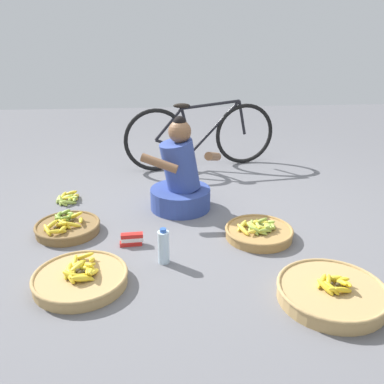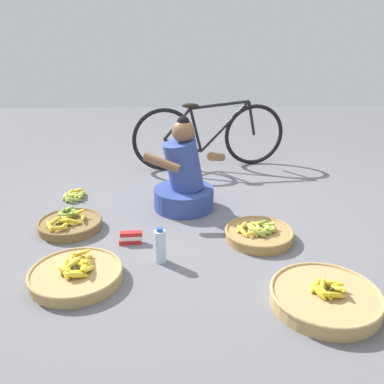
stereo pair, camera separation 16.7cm
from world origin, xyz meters
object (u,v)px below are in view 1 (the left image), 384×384
banana_basket_front_right (80,278)px  water_bottle (164,247)px  bicycle_leaning (201,136)px  loose_bananas_near_vendor (68,198)px  packet_carton_stack (132,239)px  banana_basket_near_bicycle (332,292)px  banana_basket_mid_right (259,232)px  banana_basket_mid_left (67,227)px  vendor_woman_front (180,180)px

banana_basket_front_right → water_bottle: (0.52, 0.22, 0.07)m
bicycle_leaning → banana_basket_front_right: 2.44m
loose_bananas_near_vendor → packet_carton_stack: bearing=-54.0°
banana_basket_front_right → banana_basket_near_bicycle: bearing=-10.5°
banana_basket_mid_right → banana_basket_near_bicycle: bearing=-72.7°
banana_basket_mid_left → banana_basket_front_right: size_ratio=0.85×
vendor_woman_front → water_bottle: (-0.16, -0.88, -0.14)m
water_bottle → banana_basket_mid_right: bearing=22.2°
banana_basket_mid_left → loose_bananas_near_vendor: 0.63m
bicycle_leaning → banana_basket_front_right: bicycle_leaning is taller
banana_basket_mid_left → vendor_woman_front: bearing=23.3°
banana_basket_front_right → vendor_woman_front: bearing=58.4°
bicycle_leaning → banana_basket_mid_right: bicycle_leaning is taller
banana_basket_mid_right → banana_basket_front_right: 1.34m
banana_basket_mid_right → banana_basket_front_right: size_ratio=0.87×
bicycle_leaning → packet_carton_stack: (-0.68, -1.74, -0.31)m
vendor_woman_front → loose_bananas_near_vendor: bearing=167.2°
bicycle_leaning → banana_basket_near_bicycle: size_ratio=2.64×
loose_bananas_near_vendor → packet_carton_stack: packet_carton_stack is taller
water_bottle → banana_basket_front_right: bearing=-156.8°
banana_basket_mid_right → banana_basket_front_right: banana_basket_front_right is taller
banana_basket_near_bicycle → packet_carton_stack: banana_basket_near_bicycle is taller
banana_basket_front_right → packet_carton_stack: 0.56m
banana_basket_mid_right → packet_carton_stack: size_ratio=2.94×
banana_basket_mid_left → bicycle_leaning: bearing=51.7°
water_bottle → banana_basket_mid_left: bearing=146.0°
vendor_woman_front → banana_basket_near_bicycle: vendor_woman_front is taller
banana_basket_mid_left → water_bottle: bearing=-34.0°
banana_basket_mid_right → packet_carton_stack: (-0.95, -0.04, -0.00)m
banana_basket_mid_left → banana_basket_near_bicycle: 1.97m
vendor_woman_front → banana_basket_mid_left: size_ratio=1.63×
banana_basket_mid_right → banana_basket_near_bicycle: 0.83m
banana_basket_front_right → loose_bananas_near_vendor: 1.38m
vendor_woman_front → banana_basket_front_right: vendor_woman_front is taller
banana_basket_near_bicycle → vendor_woman_front: bearing=120.2°
packet_carton_stack → vendor_woman_front: bearing=58.0°
loose_bananas_near_vendor → banana_basket_front_right: bearing=-75.9°
vendor_woman_front → banana_basket_mid_right: (0.56, -0.59, -0.21)m
banana_basket_mid_right → bicycle_leaning: bearing=99.0°
bicycle_leaning → banana_basket_mid_right: bearing=-81.0°
packet_carton_stack → banana_basket_near_bicycle: bearing=-32.1°
bicycle_leaning → packet_carton_stack: 1.90m
banana_basket_near_bicycle → banana_basket_mid_left: bearing=149.8°
vendor_woman_front → loose_bananas_near_vendor: vendor_woman_front is taller
vendor_woman_front → bicycle_leaning: vendor_woman_front is taller
vendor_woman_front → banana_basket_near_bicycle: (0.80, -1.38, -0.21)m
banana_basket_front_right → banana_basket_mid_right: bearing=22.6°
banana_basket_mid_left → packet_carton_stack: (0.51, -0.24, -0.00)m
banana_basket_mid_left → banana_basket_near_bicycle: bearing=-30.2°
banana_basket_front_right → water_bottle: bearing=23.2°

